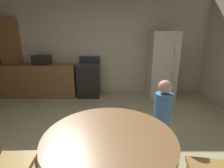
{
  "coord_description": "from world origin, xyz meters",
  "views": [
    {
      "loc": [
        0.29,
        -1.91,
        1.56
      ],
      "look_at": [
        0.28,
        0.81,
        0.81
      ],
      "focal_mm": 25.77,
      "sensor_mm": 36.0,
      "label": 1
    }
  ],
  "objects_px": {
    "oven_range": "(89,80)",
    "dining_table": "(109,150)",
    "refrigerator": "(162,66)",
    "microwave": "(42,60)",
    "person_child": "(162,119)"
  },
  "relations": [
    {
      "from": "oven_range",
      "to": "dining_table",
      "type": "relative_size",
      "value": 0.95
    },
    {
      "from": "oven_range",
      "to": "dining_table",
      "type": "bearing_deg",
      "value": -78.58
    },
    {
      "from": "oven_range",
      "to": "refrigerator",
      "type": "xyz_separation_m",
      "value": [
        2.01,
        -0.05,
        0.41
      ]
    },
    {
      "from": "oven_range",
      "to": "dining_table",
      "type": "distance_m",
      "value": 3.24
    },
    {
      "from": "oven_range",
      "to": "microwave",
      "type": "relative_size",
      "value": 2.5
    },
    {
      "from": "refrigerator",
      "to": "dining_table",
      "type": "bearing_deg",
      "value": -113.63
    },
    {
      "from": "refrigerator",
      "to": "oven_range",
      "type": "bearing_deg",
      "value": 178.47
    },
    {
      "from": "refrigerator",
      "to": "dining_table",
      "type": "xyz_separation_m",
      "value": [
        -1.37,
        -3.12,
        -0.28
      ]
    },
    {
      "from": "microwave",
      "to": "dining_table",
      "type": "distance_m",
      "value": 3.73
    },
    {
      "from": "oven_range",
      "to": "microwave",
      "type": "distance_m",
      "value": 1.4
    },
    {
      "from": "refrigerator",
      "to": "person_child",
      "type": "xyz_separation_m",
      "value": [
        -0.7,
        -2.48,
        -0.3
      ]
    },
    {
      "from": "oven_range",
      "to": "refrigerator",
      "type": "distance_m",
      "value": 2.05
    },
    {
      "from": "microwave",
      "to": "dining_table",
      "type": "relative_size",
      "value": 0.38
    },
    {
      "from": "microwave",
      "to": "person_child",
      "type": "xyz_separation_m",
      "value": [
        2.59,
        -2.53,
        -0.45
      ]
    },
    {
      "from": "dining_table",
      "to": "person_child",
      "type": "bearing_deg",
      "value": 44.05
    }
  ]
}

